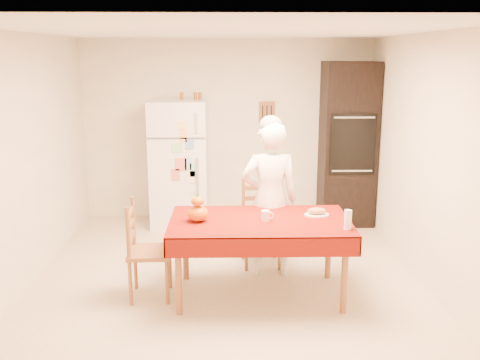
{
  "coord_description": "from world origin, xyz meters",
  "views": [
    {
      "loc": [
        0.02,
        -5.2,
        2.28
      ],
      "look_at": [
        0.13,
        0.2,
        1.01
      ],
      "focal_mm": 40.0,
      "sensor_mm": 36.0,
      "label": 1
    }
  ],
  "objects_px": {
    "chair_far": "(260,219)",
    "oven_cabinet": "(348,144)",
    "coffee_mug": "(265,216)",
    "wine_glass": "(348,220)",
    "chair_left": "(143,247)",
    "pumpkin_lower": "(198,214)",
    "bread_plate": "(317,215)",
    "dining_table": "(260,227)",
    "seated_woman": "(270,200)",
    "refrigerator": "(179,164)"
  },
  "relations": [
    {
      "from": "seated_woman",
      "to": "pumpkin_lower",
      "type": "bearing_deg",
      "value": 34.07
    },
    {
      "from": "dining_table",
      "to": "chair_left",
      "type": "bearing_deg",
      "value": -179.43
    },
    {
      "from": "chair_left",
      "to": "bread_plate",
      "type": "height_order",
      "value": "chair_left"
    },
    {
      "from": "chair_far",
      "to": "chair_left",
      "type": "bearing_deg",
      "value": -148.29
    },
    {
      "from": "bread_plate",
      "to": "coffee_mug",
      "type": "bearing_deg",
      "value": -163.5
    },
    {
      "from": "coffee_mug",
      "to": "wine_glass",
      "type": "height_order",
      "value": "wine_glass"
    },
    {
      "from": "seated_woman",
      "to": "bread_plate",
      "type": "xyz_separation_m",
      "value": [
        0.42,
        -0.4,
        -0.05
      ]
    },
    {
      "from": "refrigerator",
      "to": "chair_left",
      "type": "distance_m",
      "value": 2.31
    },
    {
      "from": "coffee_mug",
      "to": "chair_left",
      "type": "bearing_deg",
      "value": 179.02
    },
    {
      "from": "oven_cabinet",
      "to": "wine_glass",
      "type": "relative_size",
      "value": 12.5
    },
    {
      "from": "coffee_mug",
      "to": "wine_glass",
      "type": "relative_size",
      "value": 0.57
    },
    {
      "from": "chair_far",
      "to": "chair_left",
      "type": "distance_m",
      "value": 1.44
    },
    {
      "from": "pumpkin_lower",
      "to": "wine_glass",
      "type": "relative_size",
      "value": 1.12
    },
    {
      "from": "refrigerator",
      "to": "oven_cabinet",
      "type": "relative_size",
      "value": 0.77
    },
    {
      "from": "chair_far",
      "to": "seated_woman",
      "type": "relative_size",
      "value": 0.58
    },
    {
      "from": "chair_left",
      "to": "oven_cabinet",
      "type": "bearing_deg",
      "value": -48.39
    },
    {
      "from": "dining_table",
      "to": "pumpkin_lower",
      "type": "distance_m",
      "value": 0.6
    },
    {
      "from": "oven_cabinet",
      "to": "wine_glass",
      "type": "distance_m",
      "value": 2.67
    },
    {
      "from": "dining_table",
      "to": "chair_far",
      "type": "relative_size",
      "value": 1.79
    },
    {
      "from": "chair_left",
      "to": "wine_glass",
      "type": "height_order",
      "value": "chair_left"
    },
    {
      "from": "refrigerator",
      "to": "chair_far",
      "type": "height_order",
      "value": "refrigerator"
    },
    {
      "from": "seated_woman",
      "to": "chair_far",
      "type": "bearing_deg",
      "value": -79.52
    },
    {
      "from": "dining_table",
      "to": "bread_plate",
      "type": "bearing_deg",
      "value": 12.08
    },
    {
      "from": "wine_glass",
      "to": "coffee_mug",
      "type": "bearing_deg",
      "value": 160.49
    },
    {
      "from": "chair_left",
      "to": "coffee_mug",
      "type": "xyz_separation_m",
      "value": [
        1.16,
        -0.02,
        0.3
      ]
    },
    {
      "from": "wine_glass",
      "to": "bread_plate",
      "type": "bearing_deg",
      "value": 117.6
    },
    {
      "from": "coffee_mug",
      "to": "wine_glass",
      "type": "xyz_separation_m",
      "value": [
        0.72,
        -0.25,
        0.04
      ]
    },
    {
      "from": "oven_cabinet",
      "to": "chair_left",
      "type": "relative_size",
      "value": 2.32
    },
    {
      "from": "refrigerator",
      "to": "wine_glass",
      "type": "xyz_separation_m",
      "value": [
        1.73,
        -2.55,
        -0.0
      ]
    },
    {
      "from": "dining_table",
      "to": "chair_left",
      "type": "distance_m",
      "value": 1.12
    },
    {
      "from": "oven_cabinet",
      "to": "pumpkin_lower",
      "type": "xyz_separation_m",
      "value": [
        -1.9,
        -2.34,
        -0.26
      ]
    },
    {
      "from": "refrigerator",
      "to": "pumpkin_lower",
      "type": "bearing_deg",
      "value": -80.65
    },
    {
      "from": "seated_woman",
      "to": "oven_cabinet",
      "type": "bearing_deg",
      "value": -126.51
    },
    {
      "from": "seated_woman",
      "to": "coffee_mug",
      "type": "distance_m",
      "value": 0.55
    },
    {
      "from": "oven_cabinet",
      "to": "dining_table",
      "type": "height_order",
      "value": "oven_cabinet"
    },
    {
      "from": "bread_plate",
      "to": "oven_cabinet",
      "type": "bearing_deg",
      "value": 70.81
    },
    {
      "from": "chair_far",
      "to": "seated_woman",
      "type": "xyz_separation_m",
      "value": [
        0.08,
        -0.32,
        0.31
      ]
    },
    {
      "from": "pumpkin_lower",
      "to": "bread_plate",
      "type": "relative_size",
      "value": 0.82
    },
    {
      "from": "seated_woman",
      "to": "wine_glass",
      "type": "distance_m",
      "value": 1.02
    },
    {
      "from": "chair_left",
      "to": "bread_plate",
      "type": "distance_m",
      "value": 1.69
    },
    {
      "from": "chair_far",
      "to": "oven_cabinet",
      "type": "bearing_deg",
      "value": 45.0
    },
    {
      "from": "coffee_mug",
      "to": "pumpkin_lower",
      "type": "bearing_deg",
      "value": 179.37
    },
    {
      "from": "coffee_mug",
      "to": "bread_plate",
      "type": "height_order",
      "value": "coffee_mug"
    },
    {
      "from": "dining_table",
      "to": "bread_plate",
      "type": "relative_size",
      "value": 7.08
    },
    {
      "from": "refrigerator",
      "to": "chair_far",
      "type": "bearing_deg",
      "value": -54.55
    },
    {
      "from": "dining_table",
      "to": "bread_plate",
      "type": "xyz_separation_m",
      "value": [
        0.56,
        0.12,
        0.08
      ]
    },
    {
      "from": "pumpkin_lower",
      "to": "chair_left",
      "type": "bearing_deg",
      "value": 178.59
    },
    {
      "from": "chair_far",
      "to": "refrigerator",
      "type": "bearing_deg",
      "value": 121.07
    },
    {
      "from": "chair_left",
      "to": "wine_glass",
      "type": "bearing_deg",
      "value": -100.43
    },
    {
      "from": "bread_plate",
      "to": "wine_glass",
      "type": "bearing_deg",
      "value": -62.4
    }
  ]
}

